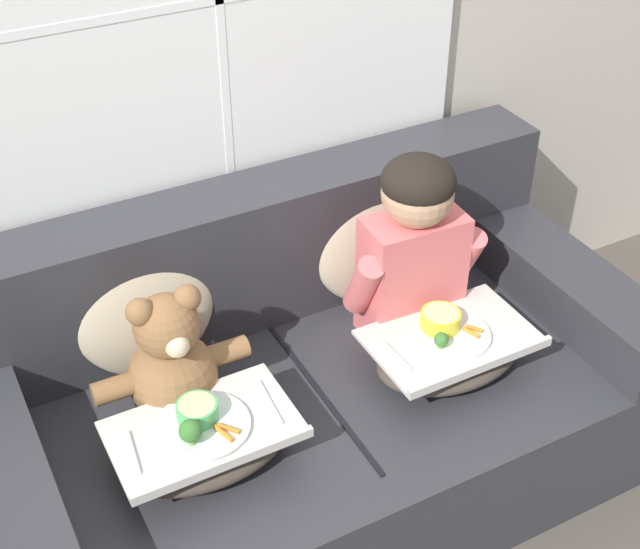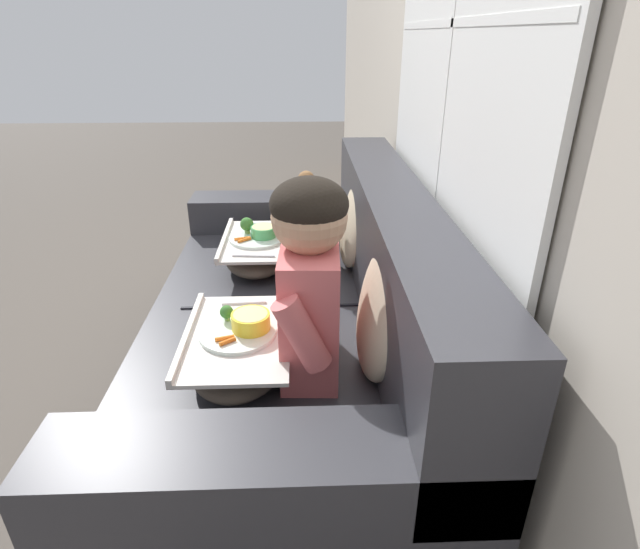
% 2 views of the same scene
% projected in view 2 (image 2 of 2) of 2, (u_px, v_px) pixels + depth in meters
% --- Properties ---
extents(ground_plane, '(14.00, 14.00, 0.00)m').
position_uv_depth(ground_plane, '(289.00, 394.00, 2.04)').
color(ground_plane, '#4C443D').
extents(wall_back_with_window, '(8.00, 0.08, 2.60)m').
position_uv_depth(wall_back_with_window, '(467.00, 43.00, 1.49)').
color(wall_back_with_window, '#BCB2A3').
rests_on(wall_back_with_window, ground_plane).
extents(couch, '(1.94, 1.00, 0.85)m').
position_uv_depth(couch, '(304.00, 331.00, 1.91)').
color(couch, '#2D2D33').
rests_on(couch, ground_plane).
extents(throw_pillow_behind_child, '(0.44, 0.21, 0.45)m').
position_uv_depth(throw_pillow_behind_child, '(385.00, 306.00, 1.45)').
color(throw_pillow_behind_child, '#C1B293').
rests_on(throw_pillow_behind_child, couch).
extents(throw_pillow_behind_teddy, '(0.42, 0.20, 0.43)m').
position_uv_depth(throw_pillow_behind_teddy, '(357.00, 219.00, 2.12)').
color(throw_pillow_behind_teddy, '#C1B293').
rests_on(throw_pillow_behind_teddy, couch).
extents(child_figure, '(0.42, 0.21, 0.59)m').
position_uv_depth(child_figure, '(309.00, 271.00, 1.39)').
color(child_figure, '#DB6666').
rests_on(child_figure, couch).
extents(teddy_bear, '(0.43, 0.30, 0.40)m').
position_uv_depth(teddy_bear, '(305.00, 228.00, 2.13)').
color(teddy_bear, brown).
rests_on(teddy_bear, couch).
extents(lap_tray_child, '(0.47, 0.31, 0.19)m').
position_uv_depth(lap_tray_child, '(239.00, 349.00, 1.49)').
color(lap_tray_child, '#473D33').
rests_on(lap_tray_child, child_figure).
extents(lap_tray_teddy, '(0.47, 0.29, 0.21)m').
position_uv_depth(lap_tray_teddy, '(258.00, 251.00, 2.17)').
color(lap_tray_teddy, '#473D33').
rests_on(lap_tray_teddy, teddy_bear).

